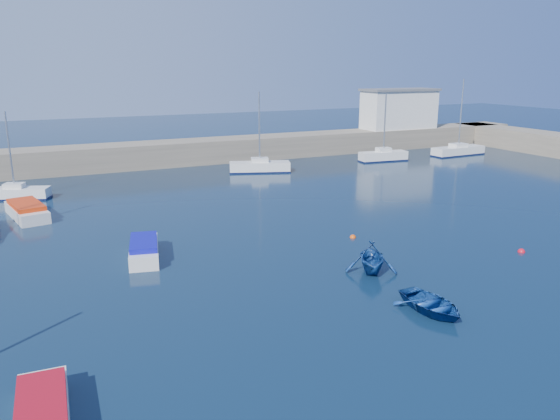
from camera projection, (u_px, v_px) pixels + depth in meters
name	position (u px, v px, depth m)	size (l,w,h in m)	color
ground	(491.00, 342.00, 22.08)	(220.00, 220.00, 0.00)	#0C2037
back_wall	(182.00, 152.00, 61.95)	(96.00, 4.50, 2.60)	#786C5B
right_arm	(558.00, 145.00, 67.88)	(4.50, 32.00, 2.60)	#786C5B
harbor_office	(399.00, 110.00, 73.37)	(10.00, 4.00, 5.00)	silver
sailboat_5	(15.00, 193.00, 45.66)	(5.67, 3.46, 7.27)	silver
sailboat_6	(260.00, 166.00, 57.23)	(6.51, 3.70, 8.31)	silver
sailboat_7	(383.00, 156.00, 63.93)	(5.89, 2.20, 7.74)	silver
sailboat_8	(458.00, 150.00, 68.15)	(7.26, 2.33, 9.32)	silver
motorboat_0	(42.00, 413.00, 16.82)	(1.74, 4.46, 0.98)	silver
motorboat_1	(144.00, 250.00, 31.57)	(2.52, 4.78, 1.11)	silver
motorboat_2	(27.00, 211.00, 40.04)	(3.03, 5.86, 1.15)	silver
dinghy_center	(431.00, 304.00, 24.71)	(2.51, 3.52, 0.73)	navy
dinghy_left	(371.00, 257.00, 29.37)	(2.77, 3.21, 1.69)	navy
buoy_0	(420.00, 310.00, 24.92)	(0.44, 0.44, 0.44)	#DB4A0B
buoy_1	(521.00, 252.00, 32.73)	(0.44, 0.44, 0.44)	red
buoy_3	(353.00, 238.00, 35.48)	(0.41, 0.41, 0.41)	#DB4A0B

